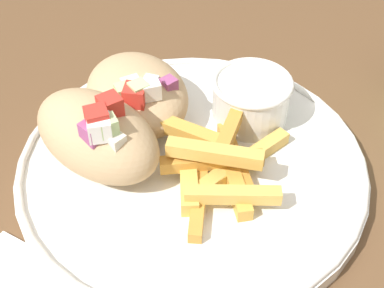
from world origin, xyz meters
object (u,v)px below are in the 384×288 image
Objects in this scene: pita_sandwich_near at (97,135)px; sauce_ramekin at (251,97)px; fries_pile at (216,162)px; pita_sandwich_far at (137,94)px; plate at (192,166)px.

pita_sandwich_near is 0.13m from sauce_ramekin.
sauce_ramekin is (0.00, 0.07, 0.01)m from fries_pile.
pita_sandwich_far is 1.97× the size of sauce_ramekin.
pita_sandwich_far is (0.00, 0.06, -0.01)m from pita_sandwich_near.
pita_sandwich_far is (-0.06, 0.03, 0.03)m from plate.
pita_sandwich_near reaches higher than fries_pile.
pita_sandwich_far reaches higher than sauce_ramekin.
fries_pile is at bearing 18.21° from pita_sandwich_far.
plate is 4.08× the size of sauce_ramekin.
pita_sandwich_far reaches higher than plate.
plate is at bearing 14.60° from pita_sandwich_far.
sauce_ramekin is at bearing 69.67° from plate.
sauce_ramekin is at bearing 63.34° from pita_sandwich_near.
sauce_ramekin is at bearing 87.51° from fries_pile.
sauce_ramekin is (0.03, 0.07, 0.03)m from plate.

